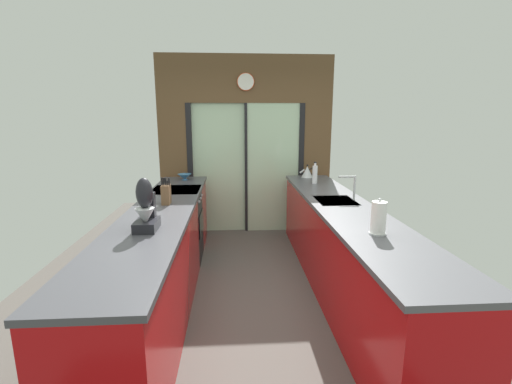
# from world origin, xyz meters

# --- Properties ---
(ground_plane) EXTENTS (5.04, 7.60, 0.02)m
(ground_plane) POSITION_xyz_m (0.00, 0.60, -0.01)
(ground_plane) COLOR #4C4742
(back_wall_unit) EXTENTS (2.64, 0.12, 2.70)m
(back_wall_unit) POSITION_xyz_m (0.00, 2.40, 1.52)
(back_wall_unit) COLOR brown
(back_wall_unit) RESTS_ON ground_plane
(left_counter_run) EXTENTS (0.62, 3.80, 0.92)m
(left_counter_run) POSITION_xyz_m (-0.91, 0.13, 0.47)
(left_counter_run) COLOR #AD0C0F
(left_counter_run) RESTS_ON ground_plane
(right_counter_run) EXTENTS (0.62, 3.80, 0.92)m
(right_counter_run) POSITION_xyz_m (0.91, 0.30, 0.46)
(right_counter_run) COLOR #AD0C0F
(right_counter_run) RESTS_ON ground_plane
(sink_faucet) EXTENTS (0.19, 0.02, 0.27)m
(sink_faucet) POSITION_xyz_m (1.06, 0.55, 1.10)
(sink_faucet) COLOR #B7BABC
(sink_faucet) RESTS_ON right_counter_run
(oven_range) EXTENTS (0.60, 0.60, 0.92)m
(oven_range) POSITION_xyz_m (-0.91, 1.25, 0.46)
(oven_range) COLOR black
(oven_range) RESTS_ON ground_plane
(mixing_bowl) EXTENTS (0.19, 0.19, 0.08)m
(mixing_bowl) POSITION_xyz_m (-0.89, 1.92, 0.96)
(mixing_bowl) COLOR teal
(mixing_bowl) RESTS_ON left_counter_run
(knife_block) EXTENTS (0.09, 0.14, 0.28)m
(knife_block) POSITION_xyz_m (-0.89, 0.51, 1.02)
(knife_block) COLOR brown
(knife_block) RESTS_ON left_counter_run
(stand_mixer) EXTENTS (0.17, 0.27, 0.42)m
(stand_mixer) POSITION_xyz_m (-0.89, -0.34, 1.08)
(stand_mixer) COLOR black
(stand_mixer) RESTS_ON left_counter_run
(kettle) EXTENTS (0.25, 0.17, 0.19)m
(kettle) POSITION_xyz_m (0.89, 2.03, 1.00)
(kettle) COLOR #B7BABC
(kettle) RESTS_ON right_counter_run
(soap_bottle) EXTENTS (0.07, 0.07, 0.29)m
(soap_bottle) POSITION_xyz_m (0.89, 1.54, 1.05)
(soap_bottle) COLOR silver
(soap_bottle) RESTS_ON right_counter_run
(paper_towel_roll) EXTENTS (0.13, 0.13, 0.28)m
(paper_towel_roll) POSITION_xyz_m (0.89, -0.57, 1.05)
(paper_towel_roll) COLOR #B7BABC
(paper_towel_roll) RESTS_ON right_counter_run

